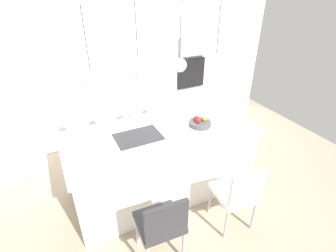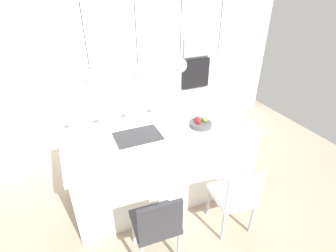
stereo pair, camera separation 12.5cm
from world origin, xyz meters
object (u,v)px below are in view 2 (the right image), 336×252
Objects in this scene: fruit_bowl at (201,123)px; oven at (195,73)px; chair_near at (157,223)px; chair_middle at (235,195)px; microwave at (197,47)px.

fruit_bowl is 0.51× the size of oven.
fruit_bowl is 1.87m from oven.
oven is (0.84, 1.67, 0.05)m from fruit_bowl.
oven is 3.16m from chair_near.
oven reaches higher than chair_near.
fruit_bowl reaches higher than chair_middle.
chair_middle is at bearing -108.78° from oven.
fruit_bowl is 0.99m from chair_middle.
microwave is 3.28m from chair_near.
microwave is 0.50m from oven.
chair_near is (-1.81, -2.54, -1.02)m from microwave.
fruit_bowl is at bearing 88.71° from chair_middle.
fruit_bowl is 0.32× the size of chair_near.
microwave is 2.87m from chair_middle.
chair_middle is (-0.02, -0.87, -0.47)m from fruit_bowl.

